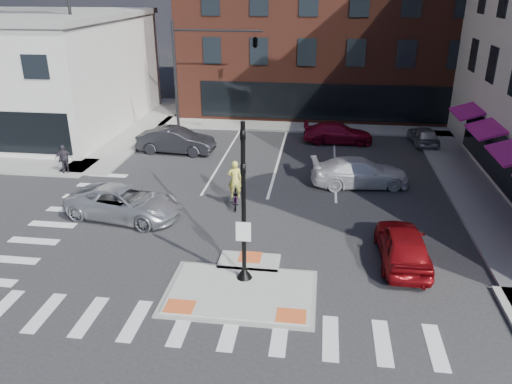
# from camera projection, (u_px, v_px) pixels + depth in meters

# --- Properties ---
(ground) EXTENTS (120.00, 120.00, 0.00)m
(ground) POSITION_uv_depth(u_px,v_px,m) (243.00, 286.00, 18.35)
(ground) COLOR #28282B
(ground) RESTS_ON ground
(refuge_island) EXTENTS (5.40, 4.65, 0.13)m
(refuge_island) POSITION_uv_depth(u_px,v_px,m) (242.00, 289.00, 18.09)
(refuge_island) COLOR gray
(refuge_island) RESTS_ON ground
(sidewalk_nw) EXTENTS (23.50, 20.50, 0.15)m
(sidewalk_nw) POSITION_uv_depth(u_px,v_px,m) (38.00, 143.00, 34.35)
(sidewalk_nw) COLOR gray
(sidewalk_nw) RESTS_ON ground
(sidewalk_e) EXTENTS (3.00, 24.00, 0.15)m
(sidewalk_e) POSITION_uv_depth(u_px,v_px,m) (476.00, 194.00, 26.11)
(sidewalk_e) COLOR gray
(sidewalk_e) RESTS_ON ground
(sidewalk_n) EXTENTS (26.00, 3.00, 0.15)m
(sidewalk_n) POSITION_uv_depth(u_px,v_px,m) (327.00, 127.00, 38.03)
(sidewalk_n) COLOR gray
(sidewalk_n) RESTS_ON ground
(building_n) EXTENTS (24.40, 18.40, 15.50)m
(building_n) POSITION_uv_depth(u_px,v_px,m) (332.00, 13.00, 44.14)
(building_n) COLOR #56261B
(building_n) RESTS_ON ground
(building_far_left) EXTENTS (10.00, 12.00, 10.00)m
(building_far_left) POSITION_uv_depth(u_px,v_px,m) (276.00, 26.00, 64.37)
(building_far_left) COLOR slate
(building_far_left) RESTS_ON ground
(building_far_right) EXTENTS (12.00, 12.00, 12.00)m
(building_far_right) POSITION_uv_depth(u_px,v_px,m) (378.00, 18.00, 64.19)
(building_far_right) COLOR brown
(building_far_right) RESTS_ON ground
(signal_pole) EXTENTS (0.60, 0.60, 5.98)m
(signal_pole) POSITION_uv_depth(u_px,v_px,m) (244.00, 224.00, 17.79)
(signal_pole) COLOR black
(signal_pole) RESTS_ON refuge_island
(mast_arm_signal) EXTENTS (6.10, 2.24, 8.00)m
(mast_arm_signal) POSITION_uv_depth(u_px,v_px,m) (233.00, 50.00, 32.79)
(mast_arm_signal) COLOR black
(mast_arm_signal) RESTS_ON ground
(silver_suv) EXTENTS (5.80, 3.40, 1.51)m
(silver_suv) POSITION_uv_depth(u_px,v_px,m) (125.00, 203.00, 23.41)
(silver_suv) COLOR silver
(silver_suv) RESTS_ON ground
(red_sedan) EXTENTS (1.92, 4.58, 1.55)m
(red_sedan) POSITION_uv_depth(u_px,v_px,m) (403.00, 245.00, 19.63)
(red_sedan) COLOR maroon
(red_sedan) RESTS_ON ground
(white_pickup) EXTENTS (5.55, 2.95, 1.53)m
(white_pickup) POSITION_uv_depth(u_px,v_px,m) (360.00, 172.00, 27.11)
(white_pickup) COLOR white
(white_pickup) RESTS_ON ground
(bg_car_dark) EXTENTS (5.06, 2.04, 1.64)m
(bg_car_dark) POSITION_uv_depth(u_px,v_px,m) (176.00, 140.00, 32.39)
(bg_car_dark) COLOR #222227
(bg_car_dark) RESTS_ON ground
(bg_car_silver) EXTENTS (1.87, 3.84, 1.26)m
(bg_car_silver) POSITION_uv_depth(u_px,v_px,m) (423.00, 135.00, 34.10)
(bg_car_silver) COLOR #ACAFB4
(bg_car_silver) RESTS_ON ground
(bg_car_red) EXTENTS (4.77, 2.03, 1.37)m
(bg_car_red) POSITION_uv_depth(u_px,v_px,m) (338.00, 133.00, 34.43)
(bg_car_red) COLOR maroon
(bg_car_red) RESTS_ON ground
(cyclist) EXTENTS (0.98, 1.99, 2.37)m
(cyclist) POSITION_uv_depth(u_px,v_px,m) (235.00, 191.00, 24.61)
(cyclist) COLOR #3F3F44
(cyclist) RESTS_ON ground
(pedestrian_a) EXTENTS (0.92, 0.85, 1.51)m
(pedestrian_a) POSITION_uv_depth(u_px,v_px,m) (64.00, 160.00, 28.61)
(pedestrian_a) COLOR black
(pedestrian_a) RESTS_ON sidewalk_nw
(pedestrian_b) EXTENTS (1.04, 0.69, 1.65)m
(pedestrian_b) POSITION_uv_depth(u_px,v_px,m) (64.00, 159.00, 28.58)
(pedestrian_b) COLOR #34303A
(pedestrian_b) RESTS_ON sidewalk_nw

